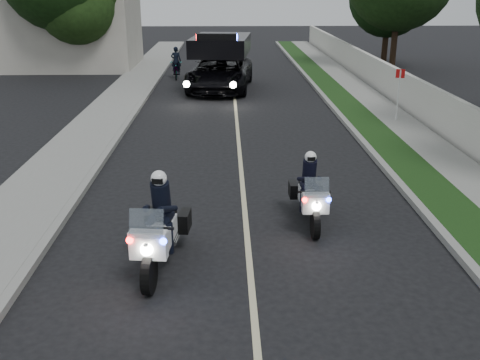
{
  "coord_description": "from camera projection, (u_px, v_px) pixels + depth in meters",
  "views": [
    {
      "loc": [
        -0.43,
        -8.82,
        5.04
      ],
      "look_at": [
        -0.13,
        2.24,
        1.0
      ],
      "focal_mm": 40.64,
      "sensor_mm": 36.0,
      "label": 1
    }
  ],
  "objects": [
    {
      "name": "property_wall",
      "position": [
        437.0,
        110.0,
        19.34
      ],
      "size": [
        0.22,
        60.0,
        1.5
      ],
      "primitive_type": "cube",
      "color": "beige",
      "rests_on": "ground"
    },
    {
      "name": "ground",
      "position": [
        250.0,
        272.0,
        10.02
      ],
      "size": [
        120.0,
        120.0,
        0.0
      ],
      "primitive_type": "plane",
      "color": "black",
      "rests_on": "ground"
    },
    {
      "name": "tree_right_d",
      "position": [
        391.0,
        70.0,
        33.22
      ],
      "size": [
        7.57,
        7.57,
        10.47
      ],
      "primitive_type": null,
      "rotation": [
        0.0,
        0.0,
        -0.23
      ],
      "color": "#1A3712",
      "rests_on": "ground"
    },
    {
      "name": "curb_left",
      "position": [
        123.0,
        131.0,
        19.28
      ],
      "size": [
        0.2,
        60.0,
        0.15
      ],
      "primitive_type": "cube",
      "color": "gray",
      "rests_on": "ground"
    },
    {
      "name": "curb_right",
      "position": [
        352.0,
        129.0,
        19.49
      ],
      "size": [
        0.2,
        60.0,
        0.15
      ],
      "primitive_type": "cube",
      "color": "gray",
      "rests_on": "ground"
    },
    {
      "name": "tree_left_near",
      "position": [
        83.0,
        74.0,
        31.76
      ],
      "size": [
        5.85,
        5.85,
        7.63
      ],
      "primitive_type": null,
      "rotation": [
        0.0,
        0.0,
        -0.34
      ],
      "color": "#224316",
      "rests_on": "ground"
    },
    {
      "name": "sign_post",
      "position": [
        395.0,
        124.0,
        20.54
      ],
      "size": [
        0.39,
        0.39,
        2.12
      ],
      "primitive_type": null,
      "rotation": [
        0.0,
        0.0,
        -0.19
      ],
      "color": "red",
      "rests_on": "ground"
    },
    {
      "name": "sidewalk_right",
      "position": [
        407.0,
        129.0,
        19.54
      ],
      "size": [
        1.4,
        60.0,
        0.16
      ],
      "primitive_type": "cube",
      "color": "gray",
      "rests_on": "ground"
    },
    {
      "name": "lane_marking",
      "position": [
        238.0,
        132.0,
        19.41
      ],
      "size": [
        0.12,
        50.0,
        0.01
      ],
      "primitive_type": "cube",
      "color": "#BFB78C",
      "rests_on": "ground"
    },
    {
      "name": "cyclist",
      "position": [
        177.0,
        78.0,
        30.2
      ],
      "size": [
        0.58,
        0.41,
        1.54
      ],
      "primitive_type": "imported",
      "rotation": [
        0.0,
        0.0,
        3.06
      ],
      "color": "black",
      "rests_on": "ground"
    },
    {
      "name": "police_moto_left",
      "position": [
        162.0,
        266.0,
        10.25
      ],
      "size": [
        0.99,
        2.26,
        1.86
      ],
      "primitive_type": null,
      "rotation": [
        0.0,
        0.0,
        -0.1
      ],
      "color": "white",
      "rests_on": "ground"
    },
    {
      "name": "police_moto_right",
      "position": [
        309.0,
        222.0,
        12.13
      ],
      "size": [
        0.68,
        1.91,
        1.62
      ],
      "primitive_type": null,
      "rotation": [
        0.0,
        0.0,
        0.01
      ],
      "color": "silver",
      "rests_on": "ground"
    },
    {
      "name": "police_suv",
      "position": [
        221.0,
        89.0,
        27.1
      ],
      "size": [
        3.53,
        6.48,
        3.01
      ],
      "primitive_type": "imported",
      "rotation": [
        0.0,
        0.0,
        -0.11
      ],
      "color": "black",
      "rests_on": "ground"
    },
    {
      "name": "tree_left_far",
      "position": [
        69.0,
        73.0,
        31.88
      ],
      "size": [
        8.54,
        8.54,
        10.85
      ],
      "primitive_type": null,
      "rotation": [
        0.0,
        0.0,
        0.4
      ],
      "color": "#153210",
      "rests_on": "ground"
    },
    {
      "name": "building_far",
      "position": [
        67.0,
        9.0,
        32.98
      ],
      "size": [
        8.0,
        6.0,
        7.0
      ],
      "primitive_type": "cube",
      "color": "#A8A396",
      "rests_on": "ground"
    },
    {
      "name": "sidewalk_left",
      "position": [
        91.0,
        131.0,
        19.25
      ],
      "size": [
        2.0,
        60.0,
        0.16
      ],
      "primitive_type": "cube",
      "color": "gray",
      "rests_on": "ground"
    },
    {
      "name": "grass_verge",
      "position": [
        371.0,
        129.0,
        19.51
      ],
      "size": [
        1.2,
        60.0,
        0.16
      ],
      "primitive_type": "cube",
      "color": "#193814",
      "rests_on": "ground"
    },
    {
      "name": "tree_right_e",
      "position": [
        383.0,
        66.0,
        34.63
      ],
      "size": [
        5.61,
        5.61,
        8.18
      ],
      "primitive_type": null,
      "rotation": [
        0.0,
        0.0,
        -0.16
      ],
      "color": "black",
      "rests_on": "ground"
    },
    {
      "name": "bicycle",
      "position": [
        177.0,
        78.0,
        30.2
      ],
      "size": [
        0.78,
        1.93,
        0.99
      ],
      "primitive_type": "imported",
      "rotation": [
        0.0,
        0.0,
        0.06
      ],
      "color": "black",
      "rests_on": "ground"
    }
  ]
}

